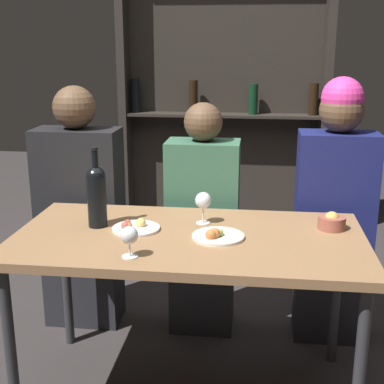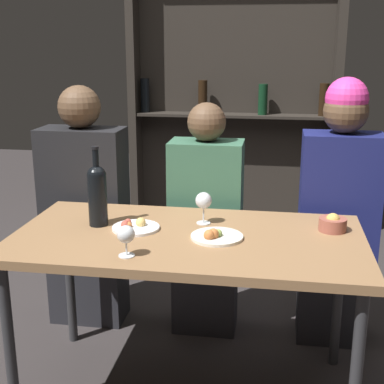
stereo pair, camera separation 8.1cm
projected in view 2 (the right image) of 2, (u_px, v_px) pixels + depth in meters
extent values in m
cube|color=olive|center=(188.00, 239.00, 2.16)|extent=(1.42, 0.74, 0.04)
cylinder|color=#2D2D30|center=(9.00, 345.00, 2.06)|extent=(0.04, 0.04, 0.69)
cylinder|color=#2D2D30|center=(356.00, 378.00, 1.86)|extent=(0.04, 0.04, 0.69)
cylinder|color=#2D2D30|center=(70.00, 278.00, 2.65)|extent=(0.04, 0.04, 0.69)
cylinder|color=#2D2D30|center=(338.00, 297.00, 2.45)|extent=(0.04, 0.04, 0.69)
cube|color=#28231E|center=(234.00, 88.00, 4.02)|extent=(1.49, 0.02, 2.28)
cube|color=#28231E|center=(134.00, 88.00, 4.03)|extent=(0.06, 0.18, 2.28)
cube|color=#28231E|center=(337.00, 91.00, 3.80)|extent=(0.06, 0.18, 2.28)
cube|color=#28231E|center=(232.00, 115.00, 3.97)|extent=(1.41, 0.18, 0.02)
cylinder|color=black|center=(145.00, 95.00, 4.04)|extent=(0.07, 0.07, 0.25)
cylinder|color=black|center=(203.00, 97.00, 3.97)|extent=(0.07, 0.07, 0.24)
cylinder|color=black|center=(263.00, 99.00, 3.90)|extent=(0.07, 0.07, 0.22)
cylinder|color=black|center=(324.00, 100.00, 3.84)|extent=(0.07, 0.07, 0.23)
cylinder|color=black|center=(98.00, 200.00, 2.25)|extent=(0.08, 0.08, 0.22)
sphere|color=black|center=(96.00, 175.00, 2.22)|extent=(0.08, 0.08, 0.08)
cylinder|color=black|center=(96.00, 162.00, 2.20)|extent=(0.03, 0.03, 0.11)
cylinder|color=black|center=(95.00, 148.00, 2.19)|extent=(0.03, 0.03, 0.01)
cylinder|color=silver|center=(203.00, 223.00, 2.29)|extent=(0.06, 0.06, 0.00)
cylinder|color=silver|center=(204.00, 214.00, 2.28)|extent=(0.01, 0.01, 0.08)
sphere|color=silver|center=(204.00, 200.00, 2.27)|extent=(0.07, 0.07, 0.07)
cylinder|color=silver|center=(127.00, 256.00, 1.94)|extent=(0.06, 0.06, 0.00)
cylinder|color=silver|center=(126.00, 247.00, 1.93)|extent=(0.01, 0.01, 0.06)
sphere|color=silver|center=(126.00, 234.00, 1.92)|extent=(0.07, 0.07, 0.07)
cylinder|color=silver|center=(217.00, 237.00, 2.12)|extent=(0.21, 0.21, 0.01)
sphere|color=#99B256|center=(218.00, 233.00, 2.11)|extent=(0.03, 0.03, 0.03)
sphere|color=#C67038|center=(215.00, 232.00, 2.13)|extent=(0.03, 0.03, 0.03)
sphere|color=#C67038|center=(209.00, 235.00, 2.08)|extent=(0.04, 0.04, 0.04)
sphere|color=#B74C3D|center=(217.00, 233.00, 2.12)|extent=(0.03, 0.03, 0.03)
sphere|color=#C67038|center=(213.00, 234.00, 2.09)|extent=(0.04, 0.04, 0.04)
cylinder|color=white|center=(136.00, 228.00, 2.22)|extent=(0.20, 0.20, 0.01)
sphere|color=#B74C3D|center=(128.00, 222.00, 2.25)|extent=(0.03, 0.03, 0.03)
sphere|color=#E5BC66|center=(141.00, 222.00, 2.23)|extent=(0.04, 0.04, 0.04)
sphere|color=#C67038|center=(129.00, 225.00, 2.21)|extent=(0.03, 0.03, 0.03)
sphere|color=#B74C3D|center=(125.00, 225.00, 2.21)|extent=(0.04, 0.04, 0.04)
cylinder|color=#995142|center=(333.00, 224.00, 2.20)|extent=(0.11, 0.11, 0.05)
sphere|color=gold|center=(333.00, 220.00, 2.19)|extent=(0.06, 0.06, 0.06)
cube|color=#26262B|center=(89.00, 279.00, 2.91)|extent=(0.39, 0.22, 0.45)
cube|color=black|center=(84.00, 186.00, 2.77)|extent=(0.43, 0.22, 0.61)
sphere|color=brown|center=(79.00, 107.00, 2.66)|extent=(0.21, 0.21, 0.21)
cube|color=#26262B|center=(206.00, 288.00, 2.81)|extent=(0.32, 0.22, 0.45)
cube|color=#38664C|center=(207.00, 196.00, 2.68)|extent=(0.36, 0.22, 0.56)
sphere|color=brown|center=(208.00, 122.00, 2.58)|extent=(0.19, 0.19, 0.19)
cube|color=#26262B|center=(332.00, 297.00, 2.71)|extent=(0.34, 0.22, 0.45)
cube|color=navy|center=(339.00, 196.00, 2.57)|extent=(0.37, 0.22, 0.61)
sphere|color=brown|center=(346.00, 111.00, 2.46)|extent=(0.21, 0.21, 0.21)
sphere|color=#EA3893|center=(347.00, 99.00, 2.45)|extent=(0.20, 0.20, 0.20)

